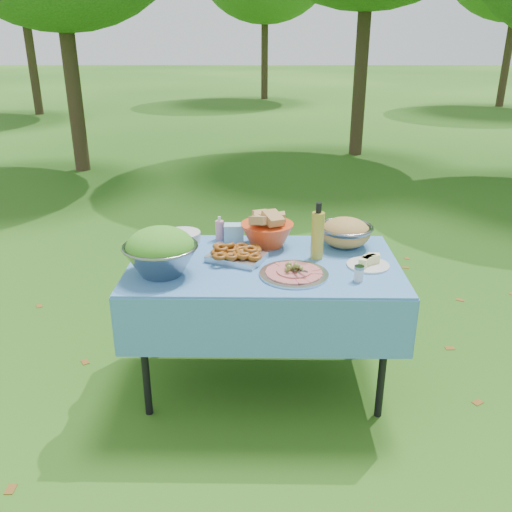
{
  "coord_description": "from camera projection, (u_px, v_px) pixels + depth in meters",
  "views": [
    {
      "loc": [
        -0.0,
        -2.72,
        1.9
      ],
      "look_at": [
        -0.04,
        0.0,
        0.8
      ],
      "focal_mm": 38.0,
      "sensor_mm": 36.0,
      "label": 1
    }
  ],
  "objects": [
    {
      "name": "bread_bowl",
      "position": [
        267.0,
        229.0,
        3.16
      ],
      "size": [
        0.33,
        0.33,
        0.21
      ],
      "primitive_type": null,
      "rotation": [
        0.0,
        0.0,
        -0.05
      ],
      "color": "#ED471B",
      "rests_on": "picnic_table"
    },
    {
      "name": "plate_stack",
      "position": [
        182.0,
        237.0,
        3.24
      ],
      "size": [
        0.29,
        0.29,
        0.06
      ],
      "primitive_type": "cylinder",
      "rotation": [
        0.0,
        0.0,
        0.43
      ],
      "color": "silver",
      "rests_on": "picnic_table"
    },
    {
      "name": "wipes_box",
      "position": [
        234.0,
        233.0,
        3.24
      ],
      "size": [
        0.12,
        0.09,
        0.1
      ],
      "primitive_type": "cube",
      "rotation": [
        0.0,
        0.0,
        0.02
      ],
      "color": "#93D0EB",
      "rests_on": "picnic_table"
    },
    {
      "name": "shaker",
      "position": [
        359.0,
        273.0,
        2.71
      ],
      "size": [
        0.05,
        0.05,
        0.08
      ],
      "primitive_type": "cylinder",
      "rotation": [
        0.0,
        0.0,
        0.1
      ],
      "color": "silver",
      "rests_on": "picnic_table"
    },
    {
      "name": "charcuterie_platter",
      "position": [
        294.0,
        268.0,
        2.77
      ],
      "size": [
        0.39,
        0.39,
        0.08
      ],
      "primitive_type": "cylinder",
      "rotation": [
        0.0,
        0.0,
        0.08
      ],
      "color": "silver",
      "rests_on": "picnic_table"
    },
    {
      "name": "ground",
      "position": [
        263.0,
        379.0,
        3.24
      ],
      "size": [
        80.0,
        80.0,
        0.0
      ],
      "primitive_type": "plane",
      "color": "#0E370A",
      "rests_on": "ground"
    },
    {
      "name": "salad_bowl",
      "position": [
        160.0,
        251.0,
        2.76
      ],
      "size": [
        0.4,
        0.4,
        0.25
      ],
      "primitive_type": null,
      "rotation": [
        0.0,
        0.0,
        0.05
      ],
      "color": "gray",
      "rests_on": "picnic_table"
    },
    {
      "name": "cheese_plate",
      "position": [
        368.0,
        261.0,
        2.89
      ],
      "size": [
        0.27,
        0.27,
        0.06
      ],
      "primitive_type": "cylinder",
      "rotation": [
        0.0,
        0.0,
        -0.2
      ],
      "color": "silver",
      "rests_on": "picnic_table"
    },
    {
      "name": "picnic_table",
      "position": [
        264.0,
        324.0,
        3.09
      ],
      "size": [
        1.46,
        0.86,
        0.76
      ],
      "primitive_type": "cube",
      "color": "#82C3FA",
      "rests_on": "ground"
    },
    {
      "name": "fried_tray",
      "position": [
        236.0,
        254.0,
        2.96
      ],
      "size": [
        0.35,
        0.31,
        0.07
      ],
      "primitive_type": "cube",
      "rotation": [
        0.0,
        0.0,
        -0.43
      ],
      "color": "silver",
      "rests_on": "picnic_table"
    },
    {
      "name": "pasta_bowl_steel",
      "position": [
        345.0,
        232.0,
        3.16
      ],
      "size": [
        0.42,
        0.42,
        0.17
      ],
      "primitive_type": null,
      "rotation": [
        0.0,
        0.0,
        -0.41
      ],
      "color": "gray",
      "rests_on": "picnic_table"
    },
    {
      "name": "pasta_bowl_white",
      "position": [
        156.0,
        242.0,
        3.06
      ],
      "size": [
        0.27,
        0.27,
        0.12
      ],
      "primitive_type": null,
      "rotation": [
        0.0,
        0.0,
        0.31
      ],
      "color": "silver",
      "rests_on": "picnic_table"
    },
    {
      "name": "oil_bottle",
      "position": [
        318.0,
        231.0,
        2.95
      ],
      "size": [
        0.07,
        0.07,
        0.32
      ],
      "primitive_type": "cylinder",
      "rotation": [
        0.0,
        0.0,
        -0.06
      ],
      "color": "gold",
      "rests_on": "picnic_table"
    },
    {
      "name": "sanitizer_bottle",
      "position": [
        220.0,
        228.0,
        3.26
      ],
      "size": [
        0.06,
        0.06,
        0.14
      ],
      "primitive_type": "cylinder",
      "rotation": [
        0.0,
        0.0,
        -0.11
      ],
      "color": "pink",
      "rests_on": "picnic_table"
    }
  ]
}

